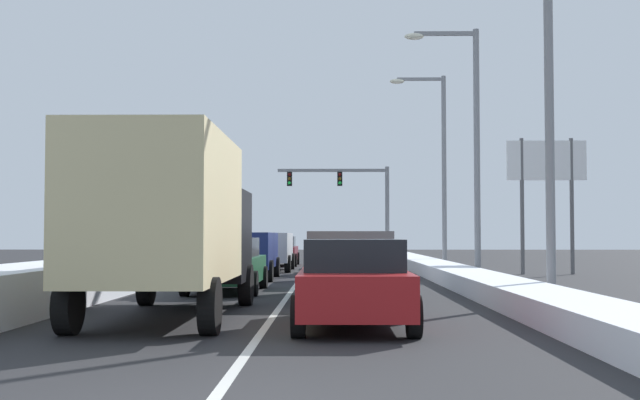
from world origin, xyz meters
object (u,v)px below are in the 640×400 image
sedan_tan_right_lane_fourth (339,255)px  street_lamp_right_near (535,73)px  street_lamp_right_mid (467,131)px  roadside_sign_right (547,175)px  suv_white_right_lane_third (352,252)px  sedan_charcoal_right_lane_fifth (348,252)px  street_lamp_right_far (437,154)px  box_truck_center_lane_nearest (170,218)px  sedan_red_right_lane_nearest (353,283)px  suv_gray_right_lane_second (348,258)px  traffic_light_gantry (353,192)px  suv_silver_center_lane_fourth (268,248)px  sedan_maroon_center_lane_fifth (279,251)px  sedan_green_center_lane_second (227,265)px  suv_navy_center_lane_third (246,251)px

sedan_tan_right_lane_fourth → street_lamp_right_near: (4.52, -13.95, 4.68)m
sedan_tan_right_lane_fourth → street_lamp_right_mid: bearing=-45.1°
street_lamp_right_near → roadside_sign_right: bearing=74.1°
suv_white_right_lane_third → sedan_charcoal_right_lane_fifth: size_ratio=1.09×
street_lamp_right_near → street_lamp_right_far: (0.13, 18.88, -0.06)m
box_truck_center_lane_nearest → street_lamp_right_near: (7.90, 3.91, 3.54)m
sedan_red_right_lane_nearest → suv_gray_right_lane_second: (0.05, 6.43, 0.25)m
traffic_light_gantry → street_lamp_right_mid: street_lamp_right_mid is taller
sedan_red_right_lane_nearest → street_lamp_right_far: 24.88m
sedan_tan_right_lane_fourth → street_lamp_right_far: 8.20m
sedan_red_right_lane_nearest → suv_silver_center_lane_fourth: size_ratio=0.92×
sedan_tan_right_lane_fourth → roadside_sign_right: bearing=-2.5°
traffic_light_gantry → sedan_tan_right_lane_fourth: bearing=-93.0°
sedan_tan_right_lane_fourth → sedan_charcoal_right_lane_fifth: same height
suv_silver_center_lane_fourth → street_lamp_right_near: bearing=-65.2°
suv_gray_right_lane_second → roadside_sign_right: (8.28, 12.29, 3.00)m
sedan_red_right_lane_nearest → sedan_maroon_center_lane_fifth: same height
sedan_red_right_lane_nearest → sedan_charcoal_right_lane_fifth: bearing=89.0°
sedan_maroon_center_lane_fifth → street_lamp_right_mid: (7.54, -13.26, 4.51)m
suv_gray_right_lane_second → street_lamp_right_near: bearing=-16.4°
box_truck_center_lane_nearest → sedan_maroon_center_lane_fifth: size_ratio=1.60×
sedan_charcoal_right_lane_fifth → traffic_light_gantry: (0.62, 15.33, 3.73)m
street_lamp_right_near → roadside_sign_right: (3.86, 13.59, -1.42)m
sedan_charcoal_right_lane_fifth → sedan_green_center_lane_second: bearing=-102.5°
traffic_light_gantry → suv_white_right_lane_third: bearing=-91.5°
box_truck_center_lane_nearest → suv_silver_center_lane_fourth: box_truck_center_lane_nearest is taller
street_lamp_right_far → roadside_sign_right: 6.62m
suv_silver_center_lane_fourth → traffic_light_gantry: size_ratio=0.65×
street_lamp_right_far → sedan_red_right_lane_nearest: bearing=-100.8°
sedan_red_right_lane_nearest → street_lamp_right_near: street_lamp_right_near is taller
sedan_maroon_center_lane_fifth → traffic_light_gantry: (4.16, 12.68, 3.73)m
sedan_green_center_lane_second → street_lamp_right_far: size_ratio=0.49×
suv_silver_center_lane_fourth → street_lamp_right_mid: (7.61, -7.11, 4.26)m
sedan_maroon_center_lane_fifth → street_lamp_right_mid: street_lamp_right_mid is taller
sedan_maroon_center_lane_fifth → box_truck_center_lane_nearest: bearing=-90.7°
street_lamp_right_far → suv_silver_center_lane_fourth: bearing=-163.3°
suv_navy_center_lane_third → roadside_sign_right: (11.76, 3.75, 3.00)m
sedan_red_right_lane_nearest → sedan_maroon_center_lane_fifth: (-3.10, 27.83, 0.00)m
sedan_red_right_lane_nearest → suv_navy_center_lane_third: (-3.43, 14.97, 0.25)m
street_lamp_right_far → roadside_sign_right: size_ratio=1.66×
sedan_green_center_lane_second → suv_navy_center_lane_third: size_ratio=0.92×
suv_silver_center_lane_fourth → street_lamp_right_near: street_lamp_right_near is taller
suv_gray_right_lane_second → roadside_sign_right: size_ratio=0.89×
street_lamp_right_far → sedan_green_center_lane_second: bearing=-116.9°
street_lamp_right_near → street_lamp_right_mid: street_lamp_right_near is taller
suv_silver_center_lane_fourth → street_lamp_right_far: 9.21m
suv_white_right_lane_third → suv_silver_center_lane_fourth: bearing=111.8°
street_lamp_right_mid → sedan_charcoal_right_lane_fifth: bearing=110.7°
suv_gray_right_lane_second → sedan_maroon_center_lane_fifth: size_ratio=1.09×
street_lamp_right_mid → sedan_tan_right_lane_fourth: bearing=134.9°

